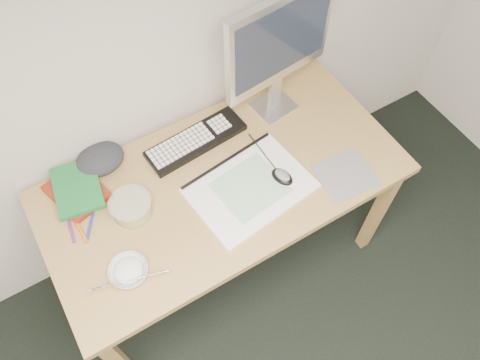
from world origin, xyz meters
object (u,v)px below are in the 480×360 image
Objects in this scene: keyboard at (196,141)px; monitor at (279,44)px; rice_bowl at (129,272)px; sketchpad at (250,188)px; desk at (224,191)px.

monitor reaches higher than keyboard.
rice_bowl is (-0.83, -0.38, -0.32)m from monitor.
rice_bowl is (-0.53, -0.08, 0.01)m from sketchpad.
keyboard is 0.76× the size of monitor.
monitor is at bearing 24.43° from rice_bowl.
monitor is at bearing 37.99° from sketchpad.
keyboard is at bearing 39.55° from rice_bowl.
desk is 0.50m from rice_bowl.
desk is at bearing -93.90° from keyboard.
rice_bowl is (-0.46, -0.38, 0.01)m from keyboard.
rice_bowl is at bearing -145.29° from keyboard.
keyboard is 3.08× the size of rice_bowl.
keyboard is (-0.00, 0.21, 0.09)m from desk.
rice_bowl is (-0.46, -0.17, 0.10)m from desk.
sketchpad is 1.06× the size of keyboard.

